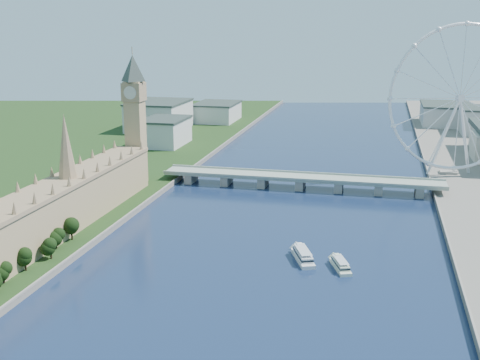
% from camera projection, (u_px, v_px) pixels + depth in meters
% --- Properties ---
extents(parliament_range, '(24.00, 200.00, 70.00)m').
position_uv_depth(parliament_range, '(70.00, 201.00, 375.03)').
color(parliament_range, tan).
rests_on(parliament_range, ground).
extents(big_ben, '(20.02, 20.02, 110.00)m').
position_uv_depth(big_ben, '(134.00, 103.00, 464.89)').
color(big_ben, tan).
rests_on(big_ben, ground).
extents(westminster_bridge, '(220.00, 22.00, 9.50)m').
position_uv_depth(westminster_bridge, '(301.00, 180.00, 472.48)').
color(westminster_bridge, gray).
rests_on(westminster_bridge, ground).
extents(london_eye, '(113.60, 39.12, 124.30)m').
position_uv_depth(london_eye, '(460.00, 99.00, 482.87)').
color(london_eye, silver).
rests_on(london_eye, ground).
extents(city_skyline, '(505.00, 280.00, 32.00)m').
position_uv_depth(city_skyline, '(363.00, 120.00, 706.57)').
color(city_skyline, beige).
rests_on(city_skyline, ground).
extents(tour_boat_near, '(18.36, 31.36, 6.77)m').
position_uv_depth(tour_boat_near, '(303.00, 260.00, 328.66)').
color(tour_boat_near, silver).
rests_on(tour_boat_near, ground).
extents(tour_boat_far, '(14.97, 26.40, 5.64)m').
position_uv_depth(tour_boat_far, '(340.00, 268.00, 317.47)').
color(tour_boat_far, beige).
rests_on(tour_boat_far, ground).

